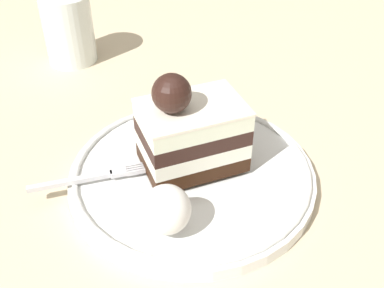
% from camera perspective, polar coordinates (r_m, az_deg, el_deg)
% --- Properties ---
extents(ground_plane, '(2.40, 2.40, 0.00)m').
position_cam_1_polar(ground_plane, '(0.47, 1.66, -6.37)').
color(ground_plane, beige).
extents(dessert_plate, '(0.25, 0.25, 0.02)m').
position_cam_1_polar(dessert_plate, '(0.48, -0.00, -3.71)').
color(dessert_plate, silver).
rests_on(dessert_plate, ground_plane).
extents(cake_slice, '(0.12, 0.10, 0.11)m').
position_cam_1_polar(cake_slice, '(0.45, -0.22, 1.53)').
color(cake_slice, black).
rests_on(cake_slice, dessert_plate).
extents(whipped_cream_dollop, '(0.04, 0.04, 0.04)m').
position_cam_1_polar(whipped_cream_dollop, '(0.40, -3.16, -8.06)').
color(whipped_cream_dollop, white).
rests_on(whipped_cream_dollop, dessert_plate).
extents(fork, '(0.12, 0.05, 0.00)m').
position_cam_1_polar(fork, '(0.47, -11.94, -3.99)').
color(fork, silver).
rests_on(fork, dessert_plate).
extents(drink_glass_near, '(0.07, 0.07, 0.10)m').
position_cam_1_polar(drink_glass_near, '(0.71, -14.89, 13.14)').
color(drink_glass_near, white).
rests_on(drink_glass_near, ground_plane).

